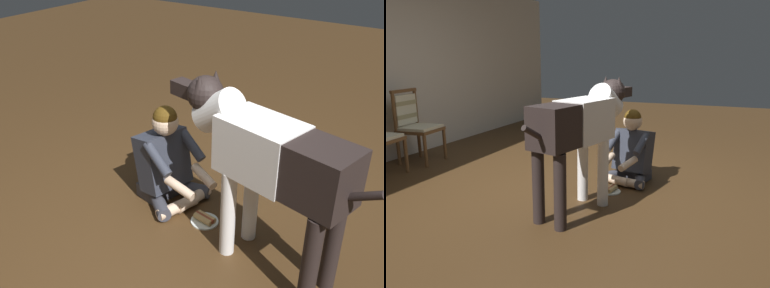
{
  "view_description": "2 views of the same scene",
  "coord_description": "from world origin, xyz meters",
  "views": [
    {
      "loc": [
        -1.49,
        2.0,
        2.16
      ],
      "look_at": [
        0.06,
        -0.29,
        0.7
      ],
      "focal_mm": 41.71,
      "sensor_mm": 36.0,
      "label": 1
    },
    {
      "loc": [
        -3.65,
        -1.49,
        1.43
      ],
      "look_at": [
        -0.29,
        -0.11,
        0.57
      ],
      "focal_mm": 35.29,
      "sensor_mm": 36.0,
      "label": 2
    }
  ],
  "objects": [
    {
      "name": "large_dog",
      "position": [
        -0.53,
        -0.24,
        0.8
      ],
      "size": [
        1.58,
        0.54,
        1.22
      ],
      "color": "white",
      "rests_on": "ground"
    },
    {
      "name": "person_sitting_on_floor",
      "position": [
        0.42,
        -0.47,
        0.34
      ],
      "size": [
        0.71,
        0.57,
        0.83
      ],
      "color": "#3C3D47",
      "rests_on": "ground"
    },
    {
      "name": "ground_plane",
      "position": [
        0.0,
        0.0,
        0.0
      ],
      "size": [
        15.4,
        15.4,
        0.0
      ],
      "primitive_type": "plane",
      "color": "#442D17"
    },
    {
      "name": "hot_dog_on_plate",
      "position": [
        -0.01,
        -0.37,
        0.03
      ],
      "size": [
        0.22,
        0.22,
        0.06
      ],
      "color": "white",
      "rests_on": "ground"
    }
  ]
}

